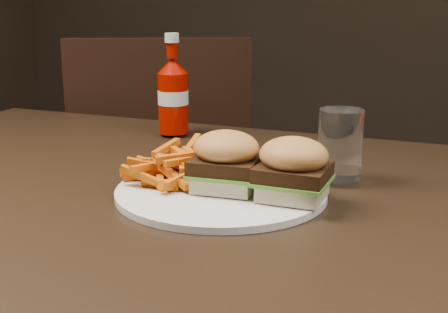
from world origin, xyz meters
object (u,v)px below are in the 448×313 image
at_px(plate, 221,192).
at_px(tumbler, 340,144).
at_px(dining_table, 176,205).
at_px(ketchup_bottle, 173,103).
at_px(chair_far, 166,208).

distance_m(plate, tumbler, 0.18).
xyz_separation_m(dining_table, ketchup_bottle, (-0.15, 0.29, 0.08)).
distance_m(chair_far, ketchup_bottle, 0.63).
xyz_separation_m(ketchup_bottle, tumbler, (0.34, -0.17, -0.01)).
bearing_deg(dining_table, chair_far, 118.40).
distance_m(dining_table, tumbler, 0.24).
xyz_separation_m(dining_table, plate, (0.06, 0.00, 0.03)).
height_order(ketchup_bottle, tumbler, ketchup_bottle).
bearing_deg(chair_far, ketchup_bottle, 94.96).
bearing_deg(chair_far, tumbler, 109.36).
xyz_separation_m(plate, ketchup_bottle, (-0.21, 0.28, 0.06)).
bearing_deg(ketchup_bottle, tumbler, -26.95).
height_order(chair_far, plate, plate).
xyz_separation_m(plate, tumbler, (0.13, 0.11, 0.05)).
height_order(dining_table, tumbler, tumbler).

